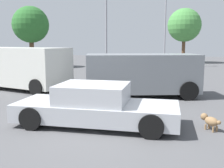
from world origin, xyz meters
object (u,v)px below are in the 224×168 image
at_px(sedan_foreground, 96,106).
at_px(light_post_mid, 106,19).
at_px(van_white, 21,67).
at_px(suv_dark, 142,73).
at_px(dog, 210,121).
at_px(light_post_near, 165,15).
at_px(pedestrian, 164,70).

xyz_separation_m(sedan_foreground, light_post_mid, (-2.76, 12.16, 3.53)).
bearing_deg(van_white, suv_dark, 9.87).
relative_size(dog, light_post_mid, 0.09).
bearing_deg(light_post_near, light_post_mid, -119.92).
bearing_deg(suv_dark, light_post_mid, -81.42).
bearing_deg(sedan_foreground, dog, 3.27).
bearing_deg(suv_dark, sedan_foreground, 63.15).
relative_size(suv_dark, light_post_near, 0.68).
xyz_separation_m(van_white, light_post_near, (6.75, 14.21, 3.85)).
xyz_separation_m(pedestrian, light_post_mid, (-4.48, 5.77, 3.09)).
xyz_separation_m(suv_dark, light_post_near, (0.45, 14.80, 3.97)).
bearing_deg(sedan_foreground, van_white, 136.76).
xyz_separation_m(sedan_foreground, suv_dark, (0.82, 4.38, 0.48)).
xyz_separation_m(sedan_foreground, light_post_near, (1.28, 19.18, 4.45)).
bearing_deg(light_post_mid, dog, -63.42).
bearing_deg(pedestrian, van_white, 142.25).
relative_size(suv_dark, light_post_mid, 0.87).
relative_size(van_white, light_post_mid, 0.93).
relative_size(van_white, suv_dark, 1.07).
distance_m(sedan_foreground, van_white, 7.42).
bearing_deg(suv_dark, dog, 103.63).
bearing_deg(sedan_foreground, light_post_near, 85.19).
relative_size(sedan_foreground, dog, 8.66).
height_order(sedan_foreground, light_post_near, light_post_near).
height_order(sedan_foreground, light_post_mid, light_post_mid).
bearing_deg(dog, sedan_foreground, 53.74).
xyz_separation_m(suv_dark, light_post_mid, (-3.59, 7.78, 3.06)).
height_order(van_white, suv_dark, van_white).
height_order(sedan_foreground, suv_dark, suv_dark).
bearing_deg(pedestrian, light_post_near, 43.09).
height_order(dog, suv_dark, suv_dark).
bearing_deg(dog, suv_dark, -10.71).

